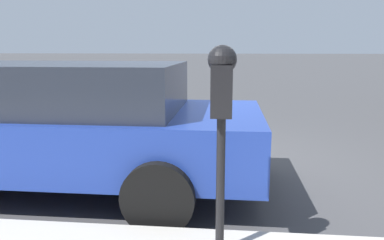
% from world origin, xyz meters
% --- Properties ---
extents(ground_plane, '(220.00, 220.00, 0.00)m').
position_xyz_m(ground_plane, '(0.00, 0.00, 0.00)').
color(ground_plane, '#424244').
extents(parking_meter, '(0.21, 0.19, 1.45)m').
position_xyz_m(parking_meter, '(-2.53, -0.36, 1.25)').
color(parking_meter, black).
rests_on(parking_meter, sidewalk).
extents(car_blue, '(2.09, 4.92, 1.41)m').
position_xyz_m(car_blue, '(-1.07, 1.65, 0.76)').
color(car_blue, navy).
rests_on(car_blue, ground_plane).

